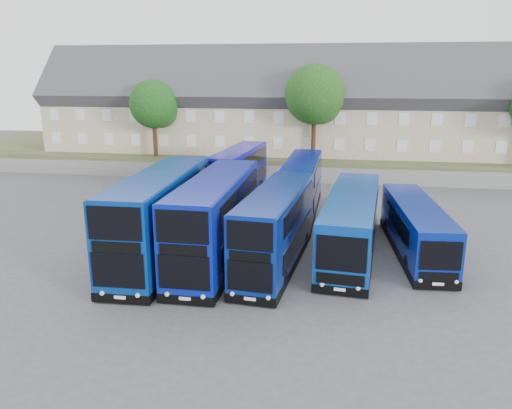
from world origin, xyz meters
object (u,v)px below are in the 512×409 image
object	(u,v)px
coach_east_a	(351,224)
tree_west	(155,106)
tree_mid	(316,97)
dd_front_left	(160,218)
dd_front_mid	(216,221)

from	to	relation	value
coach_east_a	tree_west	bearing A→B (deg)	139.32
tree_mid	dd_front_left	bearing A→B (deg)	-108.02
coach_east_a	tree_west	xyz separation A→B (m)	(-19.12, 20.07, 5.33)
dd_front_mid	tree_west	bearing A→B (deg)	117.77
dd_front_mid	tree_west	distance (m)	25.87
dd_front_mid	coach_east_a	xyz separation A→B (m)	(7.53, 2.57, -0.60)
tree_mid	dd_front_mid	bearing A→B (deg)	-100.79
tree_west	dd_front_left	bearing A→B (deg)	-69.73
coach_east_a	tree_mid	size ratio (longest dim) A/B	1.42
dd_front_left	tree_west	world-z (taller)	tree_west
coach_east_a	tree_mid	distance (m)	21.75
dd_front_mid	tree_west	world-z (taller)	tree_west
coach_east_a	tree_mid	bearing A→B (deg)	104.33
dd_front_left	tree_mid	distance (m)	25.15
dd_front_mid	tree_west	xyz separation A→B (m)	(-11.59, 22.64, 4.73)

